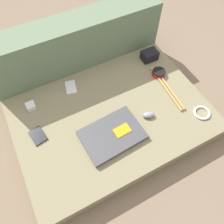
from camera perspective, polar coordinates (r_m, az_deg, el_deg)
name	(u,v)px	position (r m, az deg, el deg)	size (l,w,h in m)	color
ground_plane	(112,122)	(1.38, 0.00, -2.74)	(8.00, 8.00, 0.00)	#7A6651
couch_seat	(112,118)	(1.34, 0.00, -1.64)	(1.13, 0.79, 0.10)	#847A5B
couch_backrest	(77,49)	(1.51, -9.10, 16.04)	(1.13, 0.20, 0.42)	#60755B
laptop	(112,135)	(1.21, 0.04, -5.96)	(0.34, 0.25, 0.03)	#47474C
computer_mouse	(149,115)	(1.29, 9.53, -0.76)	(0.08, 0.06, 0.03)	gray
speaker_puck	(159,73)	(1.50, 12.09, 9.98)	(0.09, 0.09, 0.03)	red
phone_silver	(71,87)	(1.43, -10.71, 6.38)	(0.09, 0.12, 0.01)	silver
phone_black	(38,136)	(1.29, -18.81, -5.91)	(0.09, 0.11, 0.01)	black
camera_pouch	(149,55)	(1.58, 9.76, 14.37)	(0.11, 0.08, 0.07)	black
charger_brick	(31,106)	(1.39, -20.42, 1.47)	(0.05, 0.05, 0.03)	silver
cable_coil	(202,113)	(1.39, 22.46, -0.18)	(0.10, 0.10, 0.01)	white
drumstick_pair	(167,87)	(1.44, 14.15, 6.24)	(0.06, 0.37, 0.02)	tan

